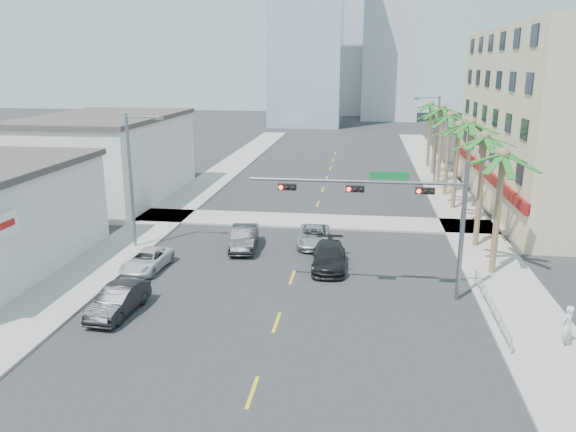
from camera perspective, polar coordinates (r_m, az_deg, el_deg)
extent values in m
plane|color=#262628|center=(23.95, -2.69, -14.91)|extent=(260.00, 260.00, 0.00)
cube|color=gray|center=(42.88, 18.33, -1.79)|extent=(4.00, 120.00, 0.15)
cube|color=gray|center=(44.98, -13.25, -0.64)|extent=(4.00, 120.00, 0.15)
cube|color=gray|center=(44.19, 2.40, -0.52)|extent=(80.00, 4.00, 0.15)
cube|color=maroon|center=(52.25, 19.27, 4.38)|extent=(0.30, 28.00, 0.80)
cube|color=beige|center=(54.37, -17.94, 5.52)|extent=(11.00, 18.00, 7.20)
cube|color=#99B2C6|center=(116.61, 1.94, 21.03)|extent=(14.00, 14.00, 48.00)
cube|color=#ADADB2|center=(145.82, 5.25, 18.61)|extent=(16.00, 16.00, 42.00)
cylinder|color=slate|center=(30.04, 17.25, -1.78)|extent=(0.24, 0.24, 7.20)
cylinder|color=slate|center=(28.96, 6.86, 3.50)|extent=(11.00, 0.16, 0.16)
cube|color=#0C662D|center=(28.93, 10.26, 4.06)|extent=(2.00, 0.05, 0.40)
cube|color=black|center=(29.06, 13.75, 2.51)|extent=(0.95, 0.28, 0.32)
sphere|color=#FF0C05|center=(28.87, 13.15, 2.46)|extent=(0.22, 0.22, 0.22)
cube|color=black|center=(28.89, 6.83, 2.76)|extent=(0.95, 0.28, 0.32)
sphere|color=#FF0C05|center=(28.74, 6.19, 2.72)|extent=(0.22, 0.22, 0.22)
cube|color=black|center=(29.14, -0.07, 2.98)|extent=(0.95, 0.28, 0.32)
sphere|color=#FF0C05|center=(29.03, -0.74, 2.93)|extent=(0.22, 0.22, 0.22)
cylinder|color=brown|center=(34.33, 20.48, 0.02)|extent=(0.36, 0.36, 7.20)
cylinder|color=brown|center=(39.24, 18.91, 2.23)|extent=(0.36, 0.36, 7.56)
cylinder|color=brown|center=(44.21, 17.69, 3.95)|extent=(0.36, 0.36, 7.92)
cylinder|color=brown|center=(49.32, 16.67, 4.70)|extent=(0.36, 0.36, 7.20)
cylinder|color=brown|center=(54.36, 15.88, 5.87)|extent=(0.36, 0.36, 7.56)
cylinder|color=brown|center=(59.44, 15.22, 6.84)|extent=(0.36, 0.36, 7.92)
cylinder|color=brown|center=(64.60, 14.63, 7.18)|extent=(0.36, 0.36, 7.20)
cylinder|color=brown|center=(69.70, 14.15, 7.91)|extent=(0.36, 0.36, 7.56)
cylinder|color=slate|center=(38.26, -15.66, 3.28)|extent=(0.20, 0.20, 9.00)
cylinder|color=slate|center=(37.23, -14.56, 9.75)|extent=(2.20, 0.12, 0.12)
cube|color=slate|center=(36.85, -12.94, 9.64)|extent=(0.50, 0.25, 0.18)
cylinder|color=slate|center=(59.31, 14.87, 7.38)|extent=(0.20, 0.20, 9.00)
cylinder|color=slate|center=(58.80, 14.07, 11.58)|extent=(2.20, 0.12, 0.12)
cube|color=slate|center=(58.70, 12.97, 11.54)|extent=(0.50, 0.25, 0.18)
cylinder|color=silver|center=(29.46, 19.92, -8.66)|extent=(0.08, 8.00, 0.08)
cylinder|color=silver|center=(29.33, 19.98, -8.04)|extent=(0.08, 8.00, 0.08)
cylinder|color=silver|center=(25.97, 21.72, -12.28)|extent=(0.08, 0.08, 1.00)
cylinder|color=silver|center=(27.71, 20.75, -10.40)|extent=(0.08, 0.08, 1.00)
cylinder|color=silver|center=(29.48, 19.91, -8.75)|extent=(0.08, 0.08, 1.00)
cylinder|color=silver|center=(31.29, 19.17, -7.29)|extent=(0.08, 0.08, 1.00)
cylinder|color=silver|center=(33.11, 18.52, -5.99)|extent=(0.08, 0.08, 1.00)
imported|color=black|center=(29.26, -16.84, -8.22)|extent=(1.84, 4.42, 1.42)
imported|color=silver|center=(34.87, -14.13, -4.41)|extent=(2.30, 4.43, 1.19)
imported|color=black|center=(37.70, -4.49, -2.23)|extent=(2.13, 4.81, 1.53)
imported|color=#B8B9BD|center=(38.47, 2.63, -2.04)|extent=(2.29, 4.68, 1.28)
imported|color=black|center=(34.20, 4.17, -4.15)|extent=(2.21, 5.00, 1.43)
imported|color=silver|center=(27.45, 26.47, -9.96)|extent=(0.81, 0.78, 1.87)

